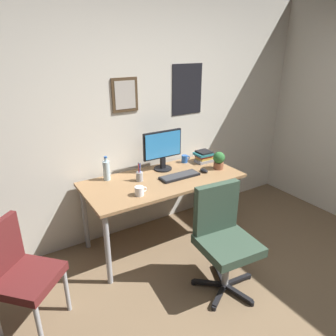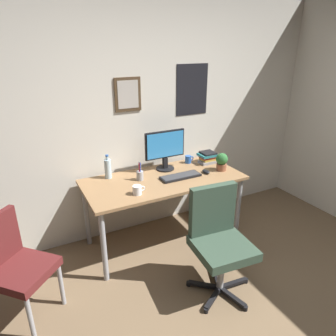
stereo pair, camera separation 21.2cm
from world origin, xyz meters
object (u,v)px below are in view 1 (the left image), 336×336
(side_chair, at_px, (18,270))
(keyboard, at_px, (180,176))
(computer_mouse, at_px, (204,170))
(coffee_mug_near, at_px, (185,159))
(office_chair, at_px, (223,234))
(pen_cup, at_px, (139,176))
(water_bottle, at_px, (106,170))
(book_stack_left, at_px, (204,156))
(coffee_mug_far, at_px, (140,191))
(monitor, at_px, (163,149))
(potted_plant, at_px, (219,160))

(side_chair, bearing_deg, keyboard, 11.03)
(computer_mouse, relative_size, coffee_mug_near, 1.02)
(office_chair, relative_size, pen_cup, 4.75)
(water_bottle, relative_size, book_stack_left, 1.22)
(coffee_mug_near, bearing_deg, pen_cup, -164.36)
(keyboard, xyz_separation_m, pen_cup, (-0.40, 0.14, 0.04))
(computer_mouse, relative_size, book_stack_left, 0.53)
(side_chair, relative_size, coffee_mug_near, 8.08)
(side_chair, bearing_deg, coffee_mug_far, 8.77)
(side_chair, height_order, book_stack_left, book_stack_left)
(monitor, bearing_deg, computer_mouse, -42.37)
(office_chair, bearing_deg, computer_mouse, 64.04)
(monitor, bearing_deg, book_stack_left, -5.83)
(keyboard, distance_m, water_bottle, 0.75)
(side_chair, relative_size, book_stack_left, 4.23)
(potted_plant, bearing_deg, pen_cup, 169.48)
(computer_mouse, xyz_separation_m, book_stack_left, (0.19, 0.25, 0.05))
(office_chair, xyz_separation_m, book_stack_left, (0.56, 1.01, 0.29))
(monitor, relative_size, keyboard, 1.07)
(potted_plant, xyz_separation_m, pen_cup, (-0.89, 0.17, -0.05))
(side_chair, relative_size, keyboard, 2.03)
(side_chair, distance_m, keyboard, 1.68)
(keyboard, bearing_deg, potted_plant, -3.48)
(side_chair, relative_size, coffee_mug_far, 7.17)
(computer_mouse, xyz_separation_m, pen_cup, (-0.70, 0.16, 0.04))
(coffee_mug_near, bearing_deg, office_chair, -107.93)
(monitor, bearing_deg, office_chair, -91.71)
(pen_cup, bearing_deg, office_chair, -70.32)
(coffee_mug_near, relative_size, coffee_mug_far, 0.89)
(coffee_mug_near, bearing_deg, potted_plant, -60.12)
(computer_mouse, bearing_deg, side_chair, -171.37)
(book_stack_left, bearing_deg, computer_mouse, -127.58)
(monitor, xyz_separation_m, computer_mouse, (0.34, -0.31, -0.22))
(water_bottle, xyz_separation_m, potted_plant, (1.16, -0.36, -0.00))
(coffee_mug_far, xyz_separation_m, pen_cup, (0.14, 0.29, 0.01))
(keyboard, distance_m, computer_mouse, 0.30)
(office_chair, xyz_separation_m, keyboard, (0.07, 0.78, 0.24))
(monitor, relative_size, coffee_mug_far, 3.77)
(office_chair, height_order, water_bottle, water_bottle)
(computer_mouse, height_order, pen_cup, pen_cup)
(water_bottle, xyz_separation_m, coffee_mug_far, (0.13, -0.48, -0.06))
(book_stack_left, bearing_deg, water_bottle, 174.79)
(coffee_mug_near, height_order, pen_cup, pen_cup)
(computer_mouse, height_order, coffee_mug_near, coffee_mug_near)
(computer_mouse, bearing_deg, keyboard, 175.24)
(coffee_mug_far, distance_m, potted_plant, 1.05)
(coffee_mug_near, bearing_deg, monitor, -171.99)
(coffee_mug_near, bearing_deg, computer_mouse, -88.48)
(computer_mouse, xyz_separation_m, potted_plant, (0.20, -0.01, 0.09))
(computer_mouse, xyz_separation_m, coffee_mug_near, (-0.01, 0.35, 0.03))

